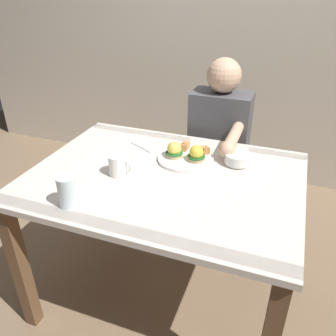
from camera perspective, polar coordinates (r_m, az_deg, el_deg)
name	(u,v)px	position (r m, az deg, el deg)	size (l,w,h in m)	color
ground_plane	(165,291)	(2.02, -0.52, -19.60)	(6.00, 6.00, 0.00)	#7F664C
back_wall	(237,10)	(2.79, 11.38, 24.20)	(4.80, 0.10, 2.60)	beige
dining_table	(164,195)	(1.60, -0.62, -4.47)	(1.20, 0.90, 0.74)	silver
eggs_benedict_plate	(186,155)	(1.66, 2.95, 2.17)	(0.27, 0.27, 0.09)	white
fruit_bowl	(237,159)	(1.65, 11.40, 1.47)	(0.12, 0.12, 0.05)	white
coffee_mug	(118,165)	(1.54, -8.22, 0.54)	(0.11, 0.08, 0.09)	white
fork	(143,148)	(1.79, -4.19, 3.35)	(0.15, 0.08, 0.00)	silver
water_glass_near	(68,194)	(1.37, -16.22, -4.09)	(0.07, 0.07, 0.13)	silver
diner_person	(218,143)	(2.07, 8.31, 4.04)	(0.34, 0.54, 1.14)	#33333D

